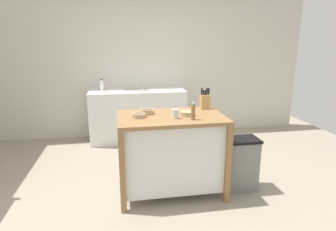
{
  "coord_description": "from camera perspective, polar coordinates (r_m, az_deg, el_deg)",
  "views": [
    {
      "loc": [
        -0.53,
        -3.03,
        1.7
      ],
      "look_at": [
        0.02,
        0.1,
        0.86
      ],
      "focal_mm": 30.05,
      "sensor_mm": 36.0,
      "label": 1
    }
  ],
  "objects": [
    {
      "name": "wall_back",
      "position": [
        5.22,
        -4.21,
        10.29
      ],
      "size": [
        5.91,
        0.1,
        2.6
      ],
      "primitive_type": "cube",
      "color": "beige",
      "rests_on": "ground"
    },
    {
      "name": "sink_counter",
      "position": [
        5.0,
        -6.13,
        0.1
      ],
      "size": [
        1.64,
        0.6,
        0.89
      ],
      "color": "silver",
      "rests_on": "ground"
    },
    {
      "name": "bottle_dish_soap",
      "position": [
        4.96,
        -13.29,
        6.01
      ],
      "size": [
        0.06,
        0.06,
        0.2
      ],
      "color": "white",
      "rests_on": "sink_counter"
    },
    {
      "name": "trash_bin",
      "position": [
        3.45,
        14.64,
        -9.41
      ],
      "size": [
        0.36,
        0.28,
        0.63
      ],
      "color": "slate",
      "rests_on": "ground"
    },
    {
      "name": "bowl_ceramic_small",
      "position": [
        3.1,
        3.94,
        0.47
      ],
      "size": [
        0.16,
        0.16,
        0.05
      ],
      "color": "tan",
      "rests_on": "kitchen_island"
    },
    {
      "name": "pepper_grinder",
      "position": [
        2.92,
        5.11,
        0.85
      ],
      "size": [
        0.04,
        0.04,
        0.19
      ],
      "color": "olive",
      "rests_on": "kitchen_island"
    },
    {
      "name": "sink_faucet",
      "position": [
        5.02,
        -6.42,
        6.6
      ],
      "size": [
        0.02,
        0.02,
        0.22
      ],
      "color": "#B7BCC1",
      "rests_on": "sink_counter"
    },
    {
      "name": "drinking_cup",
      "position": [
        2.97,
        1.49,
        0.34
      ],
      "size": [
        0.07,
        0.07,
        0.1
      ],
      "color": "silver",
      "rests_on": "kitchen_island"
    },
    {
      "name": "bowl_stoneware_deep",
      "position": [
        3.17,
        -4.26,
        0.84
      ],
      "size": [
        0.15,
        0.15,
        0.05
      ],
      "color": "tan",
      "rests_on": "kitchen_island"
    },
    {
      "name": "knife_block",
      "position": [
        3.43,
        7.5,
        2.93
      ],
      "size": [
        0.11,
        0.09,
        0.25
      ],
      "color": "tan",
      "rests_on": "kitchen_island"
    },
    {
      "name": "bowl_ceramic_wide",
      "position": [
        3.03,
        -5.97,
        0.06
      ],
      "size": [
        0.15,
        0.15,
        0.04
      ],
      "color": "tan",
      "rests_on": "kitchen_island"
    },
    {
      "name": "kitchen_island",
      "position": [
        3.21,
        0.62,
        -7.02
      ],
      "size": [
        1.17,
        0.73,
        0.91
      ],
      "color": "olive",
      "rests_on": "ground"
    },
    {
      "name": "ground_plane",
      "position": [
        3.52,
        -0.11,
        -14.2
      ],
      "size": [
        6.91,
        6.91,
        0.0
      ],
      "primitive_type": "plane",
      "color": "gray",
      "rests_on": "ground"
    }
  ]
}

